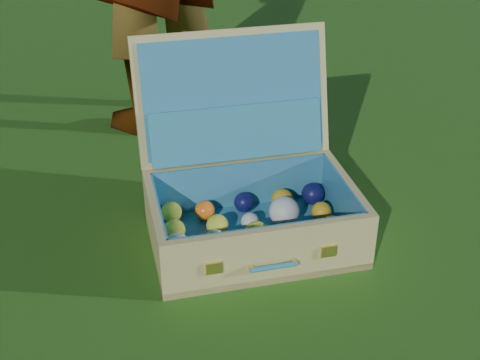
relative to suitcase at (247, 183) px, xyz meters
The scene contains 2 objects.
ground 0.27m from the suitcase, 121.46° to the right, with size 60.00×60.00×0.00m, color #215114.
suitcase is the anchor object (origin of this frame).
Camera 1 is at (-0.67, -1.13, 1.06)m, focal length 50.00 mm.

